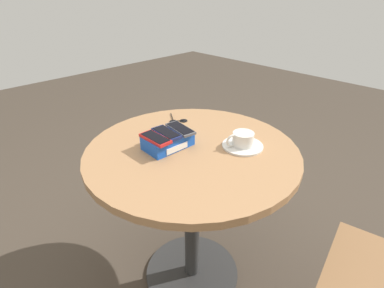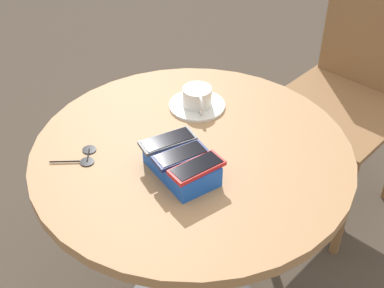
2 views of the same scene
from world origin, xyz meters
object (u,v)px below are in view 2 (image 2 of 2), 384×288
at_px(saucer, 197,105).
at_px(coffee_cup, 197,97).
at_px(chair_near_window, 345,102).
at_px(sunglasses, 85,156).
at_px(phone_red, 197,167).
at_px(phone_navy, 181,155).
at_px(round_table, 192,194).
at_px(phone_gray, 168,141).
at_px(phone_box, 182,165).

bearing_deg(saucer, coffee_cup, 155.05).
relative_size(saucer, chair_near_window, 0.19).
bearing_deg(sunglasses, phone_red, -148.03).
bearing_deg(saucer, phone_navy, 135.51).
bearing_deg(round_table, phone_gray, 86.00).
bearing_deg(coffee_cup, sunglasses, 91.69).
xyz_separation_m(phone_box, phone_gray, (0.06, -0.00, 0.03)).
distance_m(phone_box, phone_gray, 0.07).
bearing_deg(phone_red, sunglasses, 31.97).
height_order(sunglasses, chair_near_window, chair_near_window).
height_order(round_table, phone_red, phone_red).
height_order(phone_red, phone_navy, same).
bearing_deg(phone_navy, phone_gray, -6.88).
xyz_separation_m(phone_gray, chair_near_window, (0.15, -0.92, -0.33)).
relative_size(round_table, coffee_cup, 7.63).
height_order(saucer, chair_near_window, chair_near_window).
height_order(phone_gray, saucer, phone_gray).
xyz_separation_m(phone_gray, saucer, (0.15, -0.21, -0.06)).
distance_m(saucer, sunglasses, 0.37).
distance_m(round_table, saucer, 0.26).
bearing_deg(phone_gray, round_table, -94.00).
bearing_deg(round_table, chair_near_window, -79.87).
distance_m(phone_navy, coffee_cup, 0.30).
relative_size(sunglasses, chair_near_window, 0.15).
bearing_deg(phone_box, chair_near_window, -77.13).
bearing_deg(chair_near_window, coffee_cup, 89.96).
bearing_deg(phone_navy, phone_box, -55.02).
relative_size(coffee_cup, sunglasses, 0.89).
bearing_deg(phone_gray, coffee_cup, -54.22).
bearing_deg(phone_box, saucer, -44.31).
xyz_separation_m(phone_box, saucer, (0.21, -0.21, -0.02)).
distance_m(coffee_cup, sunglasses, 0.37).
height_order(round_table, phone_box, phone_box).
distance_m(phone_red, phone_navy, 0.06).
xyz_separation_m(round_table, sunglasses, (0.14, 0.24, 0.16)).
relative_size(phone_red, phone_gray, 0.91).
bearing_deg(phone_red, phone_navy, 4.54).
height_order(round_table, sunglasses, sunglasses).
distance_m(round_table, chair_near_window, 0.87).
xyz_separation_m(saucer, chair_near_window, (-0.00, -0.72, -0.27)).
distance_m(phone_gray, sunglasses, 0.22).
bearing_deg(phone_box, phone_navy, 124.98).
relative_size(phone_red, chair_near_window, 0.16).
relative_size(saucer, coffee_cup, 1.48).
bearing_deg(round_table, phone_box, 128.03).
distance_m(phone_red, chair_near_window, 1.02).
bearing_deg(phone_navy, coffee_cup, -44.68).
bearing_deg(phone_gray, chair_near_window, -80.95).
bearing_deg(round_table, sunglasses, 59.50).
bearing_deg(phone_gray, saucer, -53.90).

